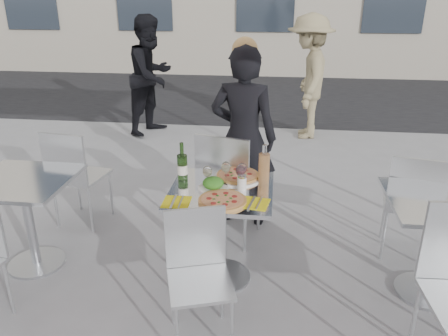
# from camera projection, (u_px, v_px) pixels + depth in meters

# --- Properties ---
(ground) EXTENTS (80.00, 80.00, 0.00)m
(ground) POSITION_uv_depth(u_px,v_px,m) (222.00, 277.00, 3.35)
(ground) COLOR gray
(street_asphalt) EXTENTS (24.00, 5.00, 0.00)m
(street_asphalt) POSITION_uv_depth(u_px,v_px,m) (260.00, 93.00, 9.33)
(street_asphalt) COLOR black
(street_asphalt) RESTS_ON ground
(main_table) EXTENTS (0.72, 0.72, 0.75)m
(main_table) POSITION_uv_depth(u_px,v_px,m) (222.00, 216.00, 3.15)
(main_table) COLOR #B7BABF
(main_table) RESTS_ON ground
(side_table_left) EXTENTS (0.72, 0.72, 0.75)m
(side_table_left) POSITION_uv_depth(u_px,v_px,m) (26.00, 204.00, 3.32)
(side_table_left) COLOR #B7BABF
(side_table_left) RESTS_ON ground
(side_table_right) EXTENTS (0.72, 0.72, 0.75)m
(side_table_right) POSITION_uv_depth(u_px,v_px,m) (439.00, 228.00, 2.98)
(side_table_right) COLOR #B7BABF
(side_table_right) RESTS_ON ground
(chair_far) EXTENTS (0.56, 0.57, 1.00)m
(chair_far) POSITION_uv_depth(u_px,v_px,m) (227.00, 180.00, 3.62)
(chair_far) COLOR silver
(chair_far) RESTS_ON ground
(chair_near) EXTENTS (0.48, 0.48, 0.83)m
(chair_near) POSITION_uv_depth(u_px,v_px,m) (198.00, 265.00, 2.67)
(chair_near) COLOR silver
(chair_near) RESTS_ON ground
(side_chair_lfar) EXTENTS (0.49, 0.50, 0.93)m
(side_chair_lfar) POSITION_uv_depth(u_px,v_px,m) (74.00, 171.00, 3.90)
(side_chair_lfar) COLOR silver
(side_chair_lfar) RESTS_ON ground
(side_chair_rfar) EXTENTS (0.49, 0.50, 0.91)m
(side_chair_rfar) POSITION_uv_depth(u_px,v_px,m) (413.00, 199.00, 3.41)
(side_chair_rfar) COLOR silver
(side_chair_rfar) RESTS_ON ground
(woman_diner) EXTENTS (0.65, 0.48, 1.65)m
(woman_diner) POSITION_uv_depth(u_px,v_px,m) (243.00, 138.00, 3.91)
(woman_diner) COLOR black
(woman_diner) RESTS_ON ground
(pedestrian_a) EXTENTS (0.94, 1.04, 1.74)m
(pedestrian_a) POSITION_uv_depth(u_px,v_px,m) (151.00, 76.00, 6.49)
(pedestrian_a) COLOR black
(pedestrian_a) RESTS_ON ground
(pedestrian_b) EXTENTS (0.68, 1.16, 1.77)m
(pedestrian_b) POSITION_uv_depth(u_px,v_px,m) (308.00, 77.00, 6.29)
(pedestrian_b) COLOR #8C7E5A
(pedestrian_b) RESTS_ON ground
(pizza_near) EXTENTS (0.32, 0.32, 0.02)m
(pizza_near) POSITION_uv_depth(u_px,v_px,m) (222.00, 200.00, 2.88)
(pizza_near) COLOR tan
(pizza_near) RESTS_ON main_table
(pizza_far) EXTENTS (0.36, 0.36, 0.03)m
(pizza_far) POSITION_uv_depth(u_px,v_px,m) (238.00, 176.00, 3.25)
(pizza_far) COLOR white
(pizza_far) RESTS_ON main_table
(salad_plate) EXTENTS (0.22, 0.22, 0.09)m
(salad_plate) POSITION_uv_depth(u_px,v_px,m) (213.00, 184.00, 3.06)
(salad_plate) COLOR white
(salad_plate) RESTS_ON main_table
(wine_bottle) EXTENTS (0.07, 0.08, 0.29)m
(wine_bottle) POSITION_uv_depth(u_px,v_px,m) (182.00, 166.00, 3.16)
(wine_bottle) COLOR #305A21
(wine_bottle) RESTS_ON main_table
(carafe) EXTENTS (0.08, 0.08, 0.29)m
(carafe) POSITION_uv_depth(u_px,v_px,m) (264.00, 168.00, 3.13)
(carafe) COLOR #E0A25F
(carafe) RESTS_ON main_table
(sugar_shaker) EXTENTS (0.06, 0.06, 0.11)m
(sugar_shaker) POSITION_uv_depth(u_px,v_px,m) (242.00, 183.00, 3.05)
(sugar_shaker) COLOR white
(sugar_shaker) RESTS_ON main_table
(wineglass_white_a) EXTENTS (0.07, 0.07, 0.16)m
(wineglass_white_a) POSITION_uv_depth(u_px,v_px,m) (207.00, 172.00, 3.07)
(wineglass_white_a) COLOR white
(wineglass_white_a) RESTS_ON main_table
(wineglass_white_b) EXTENTS (0.07, 0.07, 0.16)m
(wineglass_white_b) POSITION_uv_depth(u_px,v_px,m) (226.00, 168.00, 3.15)
(wineglass_white_b) COLOR white
(wineglass_white_b) RESTS_ON main_table
(wineglass_red_a) EXTENTS (0.07, 0.07, 0.16)m
(wineglass_red_a) POSITION_uv_depth(u_px,v_px,m) (240.00, 171.00, 3.09)
(wineglass_red_a) COLOR white
(wineglass_red_a) RESTS_ON main_table
(wineglass_red_b) EXTENTS (0.07, 0.07, 0.16)m
(wineglass_red_b) POSITION_uv_depth(u_px,v_px,m) (242.00, 169.00, 3.12)
(wineglass_red_b) COLOR white
(wineglass_red_b) RESTS_ON main_table
(napkin_left) EXTENTS (0.18, 0.20, 0.01)m
(napkin_left) POSITION_uv_depth(u_px,v_px,m) (176.00, 202.00, 2.88)
(napkin_left) COLOR yellow
(napkin_left) RESTS_ON main_table
(napkin_right) EXTENTS (0.21, 0.21, 0.01)m
(napkin_right) POSITION_uv_depth(u_px,v_px,m) (255.00, 203.00, 2.86)
(napkin_right) COLOR yellow
(napkin_right) RESTS_ON main_table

